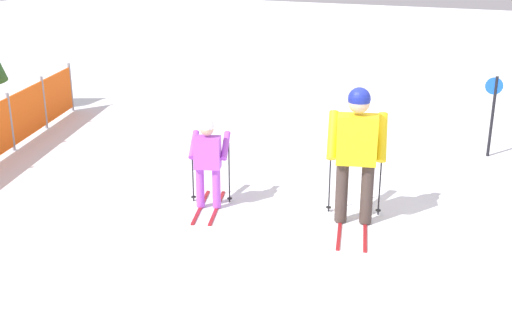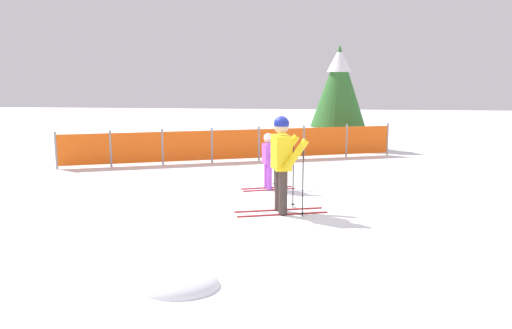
{
  "view_description": "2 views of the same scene",
  "coord_description": "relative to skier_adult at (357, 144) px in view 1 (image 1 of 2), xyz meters",
  "views": [
    {
      "loc": [
        -7.11,
        -2.13,
        3.39
      ],
      "look_at": [
        -0.38,
        1.19,
        0.8
      ],
      "focal_mm": 45.0,
      "sensor_mm": 36.0,
      "label": 1
    },
    {
      "loc": [
        0.69,
        -8.72,
        2.44
      ],
      "look_at": [
        -0.39,
        1.2,
        0.69
      ],
      "focal_mm": 35.0,
      "sensor_mm": 36.0,
      "label": 2
    }
  ],
  "objects": [
    {
      "name": "ground_plane",
      "position": [
        -0.21,
        -0.09,
        -1.05
      ],
      "size": [
        60.0,
        60.0,
        0.0
      ],
      "primitive_type": "plane",
      "color": "white"
    },
    {
      "name": "skier_adult",
      "position": [
        0.0,
        0.0,
        0.0
      ],
      "size": [
        1.7,
        0.89,
        1.76
      ],
      "rotation": [
        0.0,
        0.0,
        0.3
      ],
      "color": "maroon",
      "rests_on": "ground_plane"
    },
    {
      "name": "skier_child",
      "position": [
        -0.4,
        1.9,
        -0.31
      ],
      "size": [
        1.19,
        0.7,
        1.24
      ],
      "rotation": [
        0.0,
        0.0,
        0.35
      ],
      "color": "maroon",
      "rests_on": "ground_plane"
    },
    {
      "name": "trail_marker",
      "position": [
        3.6,
        -1.18,
        -0.21
      ],
      "size": [
        0.06,
        0.28,
        1.35
      ],
      "color": "black",
      "rests_on": "ground_plane"
    }
  ]
}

